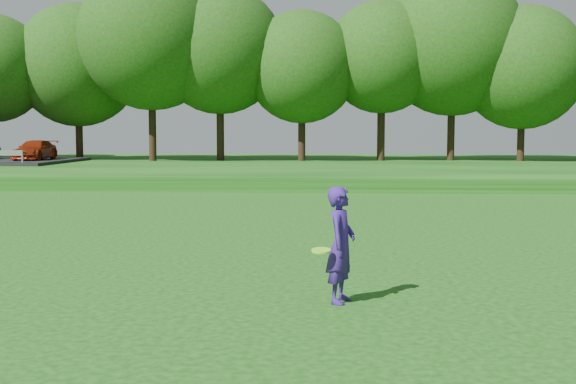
{
  "coord_description": "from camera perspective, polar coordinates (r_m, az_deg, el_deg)",
  "views": [
    {
      "loc": [
        3.99,
        -10.51,
        2.52
      ],
      "look_at": [
        3.2,
        4.02,
        1.3
      ],
      "focal_mm": 45.0,
      "sensor_mm": 36.0,
      "label": 1
    }
  ],
  "objects": [
    {
      "name": "ground",
      "position": [
        11.52,
        -17.41,
        -8.07
      ],
      "size": [
        140.0,
        140.0,
        0.0
      ],
      "primitive_type": "plane",
      "color": "#10400C",
      "rests_on": "ground"
    },
    {
      "name": "berm",
      "position": [
        44.75,
        -2.0,
        1.96
      ],
      "size": [
        130.0,
        30.0,
        0.6
      ],
      "primitive_type": "cube",
      "color": "#10400C",
      "rests_on": "ground"
    },
    {
      "name": "walking_path",
      "position": [
        30.87,
        -4.31,
        0.14
      ],
      "size": [
        130.0,
        1.6,
        0.04
      ],
      "primitive_type": "cube",
      "color": "gray",
      "rests_on": "ground"
    },
    {
      "name": "treeline",
      "position": [
        48.99,
        -1.6,
        11.34
      ],
      "size": [
        104.0,
        7.0,
        15.0
      ],
      "primitive_type": null,
      "color": "#1A3F0E",
      "rests_on": "berm"
    },
    {
      "name": "woman",
      "position": [
        10.66,
        4.2,
        -4.18
      ],
      "size": [
        0.72,
        0.78,
        1.72
      ],
      "color": "#391C80",
      "rests_on": "ground"
    }
  ]
}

